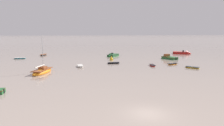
{
  "coord_description": "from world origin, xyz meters",
  "views": [
    {
      "loc": [
        -6.33,
        -20.85,
        8.43
      ],
      "look_at": [
        0.53,
        34.13,
        0.31
      ],
      "focal_mm": 35.13,
      "sensor_mm": 36.0,
      "label": 1
    }
  ],
  "objects_px": {
    "rowboat_moored_3": "(192,68)",
    "rowboat_moored_1": "(43,55)",
    "motorboat_moored_0": "(167,58)",
    "rowboat_moored_0": "(173,64)",
    "rowboat_moored_4": "(80,66)",
    "channel_buoy": "(111,59)",
    "motorboat_moored_1": "(184,53)",
    "sailboat_moored_1": "(42,71)",
    "rowboat_moored_2": "(113,63)",
    "rowboat_moored_5": "(20,58)",
    "motorboat_moored_2": "(112,56)",
    "rowboat_moored_6": "(152,65)"
  },
  "relations": [
    {
      "from": "rowboat_moored_2",
      "to": "motorboat_moored_2",
      "type": "xyz_separation_m",
      "value": [
        1.59,
        15.76,
        0.14
      ]
    },
    {
      "from": "motorboat_moored_1",
      "to": "channel_buoy",
      "type": "distance_m",
      "value": 31.65
    },
    {
      "from": "rowboat_moored_4",
      "to": "rowboat_moored_5",
      "type": "height_order",
      "value": "rowboat_moored_4"
    },
    {
      "from": "motorboat_moored_0",
      "to": "rowboat_moored_1",
      "type": "bearing_deg",
      "value": 43.83
    },
    {
      "from": "rowboat_moored_1",
      "to": "rowboat_moored_2",
      "type": "distance_m",
      "value": 30.98
    },
    {
      "from": "channel_buoy",
      "to": "motorboat_moored_1",
      "type": "bearing_deg",
      "value": 25.84
    },
    {
      "from": "rowboat_moored_1",
      "to": "motorboat_moored_0",
      "type": "distance_m",
      "value": 41.89
    },
    {
      "from": "rowboat_moored_2",
      "to": "rowboat_moored_5",
      "type": "distance_m",
      "value": 30.3
    },
    {
      "from": "rowboat_moored_2",
      "to": "sailboat_moored_1",
      "type": "relative_size",
      "value": 0.42
    },
    {
      "from": "rowboat_moored_0",
      "to": "rowboat_moored_3",
      "type": "height_order",
      "value": "rowboat_moored_3"
    },
    {
      "from": "rowboat_moored_0",
      "to": "channel_buoy",
      "type": "height_order",
      "value": "channel_buoy"
    },
    {
      "from": "motorboat_moored_1",
      "to": "motorboat_moored_0",
      "type": "bearing_deg",
      "value": -105.02
    },
    {
      "from": "rowboat_moored_0",
      "to": "rowboat_moored_4",
      "type": "relative_size",
      "value": 0.9
    },
    {
      "from": "rowboat_moored_1",
      "to": "motorboat_moored_0",
      "type": "bearing_deg",
      "value": -97.51
    },
    {
      "from": "motorboat_moored_1",
      "to": "rowboat_moored_3",
      "type": "distance_m",
      "value": 31.97
    },
    {
      "from": "rowboat_moored_0",
      "to": "rowboat_moored_4",
      "type": "xyz_separation_m",
      "value": [
        -23.09,
        -0.47,
        0.02
      ]
    },
    {
      "from": "rowboat_moored_2",
      "to": "rowboat_moored_4",
      "type": "distance_m",
      "value": 9.46
    },
    {
      "from": "rowboat_moored_2",
      "to": "rowboat_moored_3",
      "type": "distance_m",
      "value": 19.35
    },
    {
      "from": "rowboat_moored_1",
      "to": "rowboat_moored_3",
      "type": "bearing_deg",
      "value": -116.78
    },
    {
      "from": "motorboat_moored_2",
      "to": "rowboat_moored_4",
      "type": "distance_m",
      "value": 22.32
    },
    {
      "from": "rowboat_moored_0",
      "to": "rowboat_moored_4",
      "type": "bearing_deg",
      "value": 153.24
    },
    {
      "from": "motorboat_moored_1",
      "to": "rowboat_moored_6",
      "type": "bearing_deg",
      "value": -101.57
    },
    {
      "from": "motorboat_moored_1",
      "to": "rowboat_moored_3",
      "type": "relative_size",
      "value": 2.12
    },
    {
      "from": "motorboat_moored_0",
      "to": "channel_buoy",
      "type": "distance_m",
      "value": 17.51
    },
    {
      "from": "sailboat_moored_1",
      "to": "rowboat_moored_6",
      "type": "relative_size",
      "value": 2.62
    },
    {
      "from": "motorboat_moored_1",
      "to": "rowboat_moored_4",
      "type": "distance_m",
      "value": 44.61
    },
    {
      "from": "motorboat_moored_2",
      "to": "channel_buoy",
      "type": "bearing_deg",
      "value": 24.46
    },
    {
      "from": "motorboat_moored_0",
      "to": "rowboat_moored_3",
      "type": "xyz_separation_m",
      "value": [
        -0.74,
        -17.21,
        -0.19
      ]
    },
    {
      "from": "motorboat_moored_1",
      "to": "channel_buoy",
      "type": "bearing_deg",
      "value": -127.8
    },
    {
      "from": "rowboat_moored_2",
      "to": "sailboat_moored_1",
      "type": "xyz_separation_m",
      "value": [
        -16.01,
        -11.05,
        0.21
      ]
    },
    {
      "from": "rowboat_moored_0",
      "to": "rowboat_moored_1",
      "type": "height_order",
      "value": "rowboat_moored_1"
    },
    {
      "from": "rowboat_moored_3",
      "to": "rowboat_moored_1",
      "type": "bearing_deg",
      "value": 9.31
    },
    {
      "from": "rowboat_moored_3",
      "to": "channel_buoy",
      "type": "height_order",
      "value": "channel_buoy"
    },
    {
      "from": "rowboat_moored_2",
      "to": "motorboat_moored_2",
      "type": "bearing_deg",
      "value": -101.8
    },
    {
      "from": "rowboat_moored_5",
      "to": "rowboat_moored_3",
      "type": "bearing_deg",
      "value": -39.59
    },
    {
      "from": "rowboat_moored_0",
      "to": "motorboat_moored_1",
      "type": "distance_m",
      "value": 27.94
    },
    {
      "from": "motorboat_moored_1",
      "to": "motorboat_moored_2",
      "type": "xyz_separation_m",
      "value": [
        -27.14,
        -4.66,
        -0.03
      ]
    },
    {
      "from": "motorboat_moored_2",
      "to": "rowboat_moored_2",
      "type": "bearing_deg",
      "value": 27.05
    },
    {
      "from": "rowboat_moored_1",
      "to": "sailboat_moored_1",
      "type": "bearing_deg",
      "value": -157.96
    },
    {
      "from": "sailboat_moored_1",
      "to": "motorboat_moored_2",
      "type": "height_order",
      "value": "sailboat_moored_1"
    },
    {
      "from": "rowboat_moored_0",
      "to": "rowboat_moored_1",
      "type": "relative_size",
      "value": 0.81
    },
    {
      "from": "rowboat_moored_2",
      "to": "rowboat_moored_5",
      "type": "height_order",
      "value": "rowboat_moored_5"
    },
    {
      "from": "motorboat_moored_1",
      "to": "rowboat_moored_2",
      "type": "bearing_deg",
      "value": -118.24
    },
    {
      "from": "motorboat_moored_2",
      "to": "rowboat_moored_1",
      "type": "bearing_deg",
      "value": -72.49
    },
    {
      "from": "rowboat_moored_4",
      "to": "rowboat_moored_5",
      "type": "relative_size",
      "value": 1.04
    },
    {
      "from": "rowboat_moored_4",
      "to": "motorboat_moored_2",
      "type": "bearing_deg",
      "value": 147.12
    },
    {
      "from": "rowboat_moored_4",
      "to": "channel_buoy",
      "type": "height_order",
      "value": "channel_buoy"
    },
    {
      "from": "rowboat_moored_3",
      "to": "rowboat_moored_5",
      "type": "xyz_separation_m",
      "value": [
        -44.11,
        22.78,
        0.0
      ]
    },
    {
      "from": "rowboat_moored_6",
      "to": "channel_buoy",
      "type": "bearing_deg",
      "value": -142.32
    },
    {
      "from": "rowboat_moored_2",
      "to": "motorboat_moored_1",
      "type": "bearing_deg",
      "value": -150.64
    }
  ]
}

